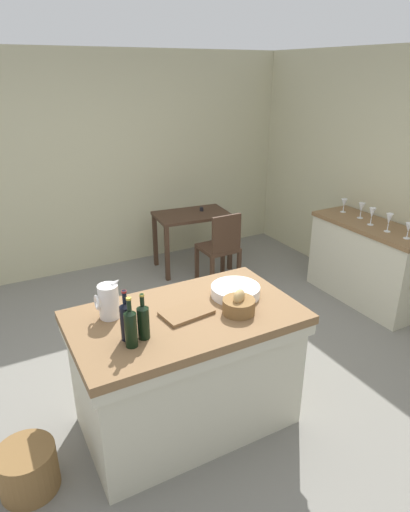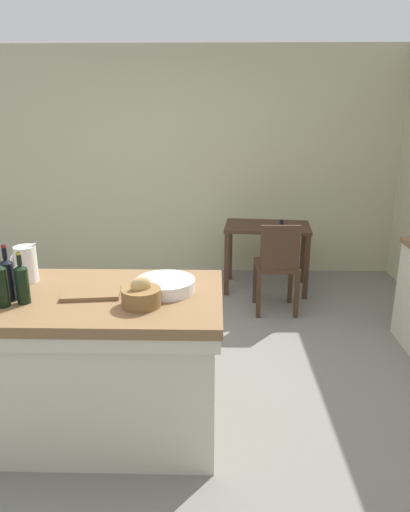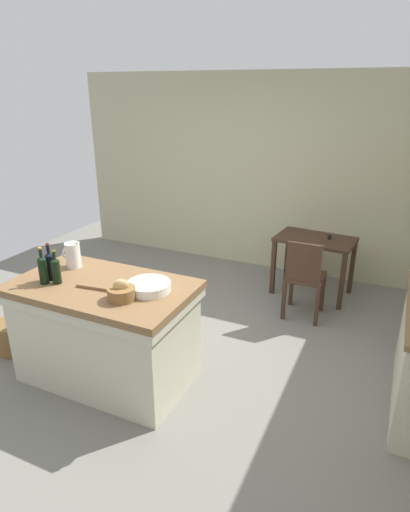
# 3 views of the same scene
# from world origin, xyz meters

# --- Properties ---
(ground_plane) EXTENTS (6.76, 6.76, 0.00)m
(ground_plane) POSITION_xyz_m (0.00, 0.00, 0.00)
(ground_plane) COLOR slate
(wall_back) EXTENTS (5.32, 0.12, 2.60)m
(wall_back) POSITION_xyz_m (0.00, 2.60, 1.30)
(wall_back) COLOR #B7B28E
(wall_back) RESTS_ON ground
(island_table) EXTENTS (1.50, 0.88, 0.90)m
(island_table) POSITION_xyz_m (-0.27, -0.47, 0.49)
(island_table) COLOR brown
(island_table) RESTS_ON ground
(side_cabinet) EXTENTS (0.52, 1.32, 0.88)m
(side_cabinet) POSITION_xyz_m (2.26, 0.27, 0.44)
(side_cabinet) COLOR brown
(side_cabinet) RESTS_ON ground
(writing_desk) EXTENTS (0.95, 0.65, 0.77)m
(writing_desk) POSITION_xyz_m (0.99, 1.94, 0.61)
(writing_desk) COLOR #3D281C
(writing_desk) RESTS_ON ground
(wooden_chair) EXTENTS (0.41, 0.41, 0.91)m
(wooden_chair) POSITION_xyz_m (1.02, 1.29, 0.50)
(wooden_chair) COLOR #3D281C
(wooden_chair) RESTS_ON ground
(pitcher) EXTENTS (0.17, 0.13, 0.27)m
(pitcher) POSITION_xyz_m (-0.72, -0.28, 1.01)
(pitcher) COLOR white
(pitcher) RESTS_ON island_table
(wash_bowl) EXTENTS (0.34, 0.34, 0.07)m
(wash_bowl) POSITION_xyz_m (0.14, -0.41, 0.94)
(wash_bowl) COLOR white
(wash_bowl) RESTS_ON island_table
(bread_basket) EXTENTS (0.21, 0.21, 0.17)m
(bread_basket) POSITION_xyz_m (0.04, -0.63, 0.96)
(bread_basket) COLOR brown
(bread_basket) RESTS_ON island_table
(cutting_board) EXTENTS (0.34, 0.24, 0.02)m
(cutting_board) POSITION_xyz_m (-0.27, -0.49, 0.91)
(cutting_board) COLOR brown
(cutting_board) RESTS_ON island_table
(wine_bottle_dark) EXTENTS (0.07, 0.07, 0.29)m
(wine_bottle_dark) POSITION_xyz_m (-0.61, -0.61, 1.02)
(wine_bottle_dark) COLOR black
(wine_bottle_dark) RESTS_ON island_table
(wine_bottle_amber) EXTENTS (0.07, 0.07, 0.32)m
(wine_bottle_amber) POSITION_xyz_m (-0.70, -0.57, 1.03)
(wine_bottle_amber) COLOR black
(wine_bottle_amber) RESTS_ON island_table
(wine_bottle_green) EXTENTS (0.07, 0.07, 0.31)m
(wine_bottle_green) POSITION_xyz_m (-0.71, -0.65, 1.03)
(wine_bottle_green) COLOR black
(wine_bottle_green) RESTS_ON island_table
(wine_glass_far_left) EXTENTS (0.07, 0.07, 0.15)m
(wine_glass_far_left) POSITION_xyz_m (2.21, -0.18, 0.99)
(wine_glass_far_left) COLOR white
(wine_glass_far_left) RESTS_ON side_cabinet
(wine_glass_left) EXTENTS (0.07, 0.07, 0.19)m
(wine_glass_left) POSITION_xyz_m (2.20, 0.04, 1.01)
(wine_glass_left) COLOR white
(wine_glass_left) RESTS_ON side_cabinet
(wine_glass_middle) EXTENTS (0.07, 0.07, 0.18)m
(wine_glass_middle) POSITION_xyz_m (2.22, 0.27, 1.01)
(wine_glass_middle) COLOR white
(wine_glass_middle) RESTS_ON side_cabinet
(wine_glass_right) EXTENTS (0.07, 0.07, 0.17)m
(wine_glass_right) POSITION_xyz_m (2.30, 0.48, 1.00)
(wine_glass_right) COLOR white
(wine_glass_right) RESTS_ON side_cabinet
(wine_glass_far_right) EXTENTS (0.07, 0.07, 0.15)m
(wine_glass_far_right) POSITION_xyz_m (2.29, 0.73, 0.98)
(wine_glass_far_right) COLOR white
(wine_glass_far_right) RESTS_ON side_cabinet
(wicker_hamper) EXTENTS (0.35, 0.35, 0.29)m
(wicker_hamper) POSITION_xyz_m (-1.37, -0.52, 0.15)
(wicker_hamper) COLOR brown
(wicker_hamper) RESTS_ON ground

